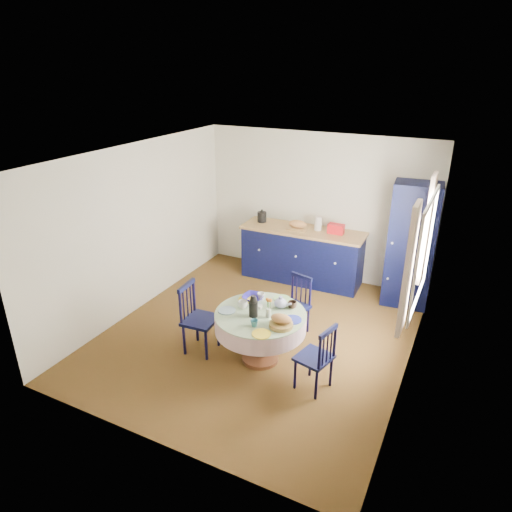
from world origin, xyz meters
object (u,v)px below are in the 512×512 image
Objects in this scene: chair_right at (317,357)px; mug_d at (261,296)px; mug_b at (254,323)px; cobalt_bowl at (253,298)px; kitchen_counter at (302,254)px; dining_table at (261,322)px; mug_a at (243,305)px; chair_far at (295,305)px; chair_left at (198,318)px; mug_c at (292,305)px; pantry_cabinet at (411,246)px.

mug_d is at bearing -105.03° from chair_right.
cobalt_bowl is (-0.30, 0.56, -0.01)m from mug_b.
dining_table is (0.40, -2.44, 0.09)m from kitchen_counter.
mug_a is (-1.08, 0.23, 0.30)m from chair_right.
chair_right is 1.15m from mug_d.
kitchen_counter is at bearing 94.12° from cobalt_bowl.
chair_far is 1.17m from mug_b.
dining_table reaches higher than mug_d.
chair_left is 3.48× the size of cobalt_bowl.
dining_table reaches higher than chair_left.
chair_far reaches higher than mug_a.
chair_far is at bearing 56.64° from cobalt_bowl.
mug_c is (0.16, -0.53, 0.31)m from chair_far.
pantry_cabinet is 3.00m from mug_b.
chair_far is at bearing 106.81° from mug_c.
kitchen_counter is 2.14m from mug_d.
chair_right is 9.28× the size of mug_b.
mug_a is at bearing -88.30° from chair_right.
cobalt_bowl is (-0.37, -0.57, 0.29)m from chair_far.
pantry_cabinet is 2.71m from chair_right.
pantry_cabinet is at bearing -45.13° from chair_left.
chair_left is (-0.85, -0.15, -0.09)m from dining_table.
dining_table is at bearing -5.24° from mug_a.
kitchen_counter is 21.27× the size of mug_d.
dining_table is 0.34m from mug_b.
mug_d is at bearing 116.11° from dining_table.
chair_left is 7.63× the size of mug_a.
chair_left is at bearing -78.22° from chair_right.
mug_a is (0.58, 0.17, 0.25)m from chair_left.
mug_b is at bearing -103.70° from chair_left.
kitchen_counter is 1.86× the size of dining_table.
kitchen_counter is 1.83m from pantry_cabinet.
chair_far is at bearing 60.43° from mug_d.
pantry_cabinet is 2.57m from mug_d.
chair_right is at bearing -24.33° from cobalt_bowl.
mug_d is at bearing 35.14° from cobalt_bowl.
mug_d is 0.36× the size of cobalt_bowl.
chair_left is 0.77m from cobalt_bowl.
chair_left is 0.95m from mug_b.
kitchen_counter is 2.23× the size of chair_left.
pantry_cabinet is at bearing -178.02° from chair_right.
mug_d is (0.24, -2.11, 0.25)m from kitchen_counter.
mug_c and mug_d have the same top height.
dining_table is 9.15× the size of mug_a.
mug_c reaches higher than mug_b.
mug_c is at bearing 46.16° from dining_table.
kitchen_counter is 2.47m from dining_table.
mug_c is at bearing -122.60° from pantry_cabinet.
chair_far is at bearing -73.36° from kitchen_counter.
mug_a reaches higher than mug_d.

